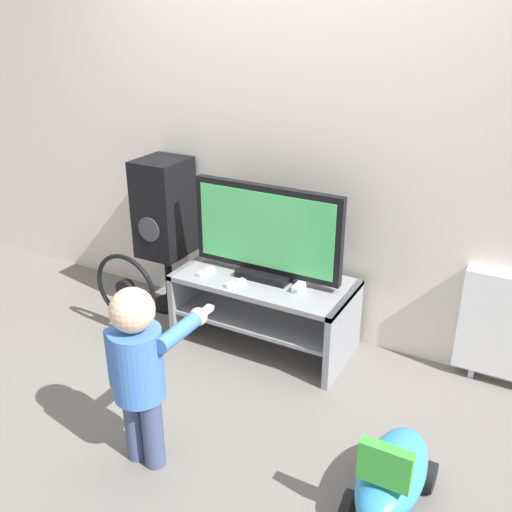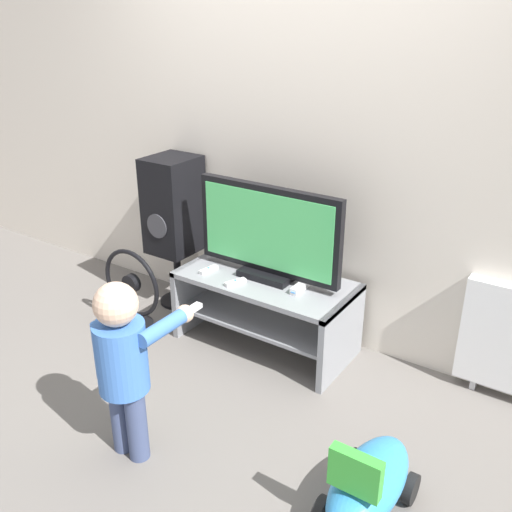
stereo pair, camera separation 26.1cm
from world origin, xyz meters
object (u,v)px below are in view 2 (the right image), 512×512
(television, at_px, (268,234))
(floor_fan, at_px, (132,295))
(game_console, at_px, (300,287))
(remote_primary, at_px, (209,270))
(ride_on_toy, at_px, (368,484))
(child, at_px, (124,358))
(remote_secondary, at_px, (235,282))
(speaker_tower, at_px, (174,208))

(television, relative_size, floor_fan, 1.66)
(television, bearing_deg, game_console, -9.62)
(remote_primary, relative_size, ride_on_toy, 0.23)
(television, xyz_separation_m, game_console, (0.24, -0.04, -0.25))
(game_console, relative_size, child, 0.19)
(remote_secondary, relative_size, ride_on_toy, 0.23)
(remote_primary, distance_m, remote_secondary, 0.24)
(child, relative_size, ride_on_toy, 1.53)
(child, bearing_deg, game_console, 77.07)
(remote_primary, xyz_separation_m, remote_secondary, (0.23, -0.05, 0.00))
(child, xyz_separation_m, floor_fan, (-0.78, 0.80, -0.27))
(television, height_order, speaker_tower, speaker_tower)
(speaker_tower, distance_m, floor_fan, 0.62)
(speaker_tower, relative_size, ride_on_toy, 1.80)
(remote_secondary, height_order, speaker_tower, speaker_tower)
(game_console, xyz_separation_m, ride_on_toy, (0.80, -0.83, -0.30))
(television, relative_size, game_console, 5.59)
(television, height_order, child, television)
(remote_secondary, height_order, ride_on_toy, remote_secondary)
(game_console, bearing_deg, speaker_tower, 172.45)
(game_console, bearing_deg, remote_primary, -170.68)
(television, distance_m, remote_primary, 0.45)
(television, xyz_separation_m, remote_primary, (-0.34, -0.14, -0.26))
(television, xyz_separation_m, speaker_tower, (-0.80, 0.10, -0.03))
(television, bearing_deg, ride_on_toy, -39.91)
(television, relative_size, remote_primary, 6.84)
(child, bearing_deg, speaker_tower, 122.67)
(game_console, distance_m, child, 1.13)
(floor_fan, bearing_deg, remote_secondary, 12.76)
(floor_fan, xyz_separation_m, ride_on_toy, (1.83, -0.53, -0.08))
(child, distance_m, ride_on_toy, 1.14)
(speaker_tower, height_order, floor_fan, speaker_tower)
(child, bearing_deg, ride_on_toy, 14.28)
(remote_secondary, xyz_separation_m, child, (0.09, -0.95, 0.06))
(speaker_tower, bearing_deg, remote_primary, -26.66)
(remote_secondary, height_order, child, child)
(television, relative_size, speaker_tower, 0.89)
(remote_primary, distance_m, floor_fan, 0.54)
(game_console, bearing_deg, floor_fan, -163.97)
(game_console, relative_size, ride_on_toy, 0.29)
(speaker_tower, relative_size, floor_fan, 1.87)
(speaker_tower, height_order, ride_on_toy, speaker_tower)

